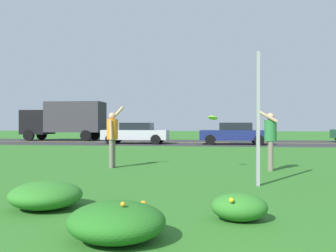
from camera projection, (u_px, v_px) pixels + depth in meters
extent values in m
plane|color=#2D6B23|center=(216.00, 159.00, 13.69)|extent=(120.00, 120.00, 0.00)
cube|color=#2D2D30|center=(215.00, 143.00, 26.30)|extent=(120.00, 9.41, 0.01)
cube|color=yellow|center=(215.00, 143.00, 26.30)|extent=(120.00, 0.16, 0.00)
ellipsoid|color=#2D7526|center=(46.00, 195.00, 5.65)|extent=(1.14, 1.09, 0.43)
sphere|color=yellow|center=(30.00, 187.00, 5.76)|extent=(0.07, 0.07, 0.07)
sphere|color=yellow|center=(31.00, 193.00, 5.61)|extent=(0.05, 0.05, 0.05)
sphere|color=yellow|center=(40.00, 184.00, 5.77)|extent=(0.09, 0.09, 0.09)
ellipsoid|color=#23661E|center=(116.00, 222.00, 4.07)|extent=(1.13, 1.04, 0.45)
sphere|color=orange|center=(143.00, 204.00, 4.30)|extent=(0.08, 0.08, 0.08)
sphere|color=orange|center=(137.00, 215.00, 3.89)|extent=(0.09, 0.09, 0.09)
sphere|color=orange|center=(130.00, 208.00, 4.53)|extent=(0.08, 0.08, 0.08)
sphere|color=orange|center=(123.00, 204.00, 3.88)|extent=(0.05, 0.05, 0.05)
sphere|color=orange|center=(152.00, 219.00, 3.87)|extent=(0.05, 0.05, 0.05)
ellipsoid|color=#2D7526|center=(239.00, 207.00, 4.95)|extent=(0.77, 0.63, 0.38)
sphere|color=yellow|center=(231.00, 200.00, 4.69)|extent=(0.06, 0.06, 0.06)
sphere|color=yellow|center=(248.00, 205.00, 4.74)|extent=(0.09, 0.09, 0.09)
sphere|color=yellow|center=(236.00, 200.00, 5.15)|extent=(0.07, 0.07, 0.07)
sphere|color=yellow|center=(235.00, 198.00, 5.08)|extent=(0.08, 0.08, 0.08)
cube|color=#93969B|center=(258.00, 119.00, 7.75)|extent=(0.07, 0.10, 2.90)
cylinder|color=orange|center=(112.00, 129.00, 11.02)|extent=(0.34, 0.34, 0.62)
sphere|color=tan|center=(112.00, 116.00, 11.02)|extent=(0.21, 0.21, 0.21)
cylinder|color=#726B5B|center=(113.00, 153.00, 11.11)|extent=(0.14, 0.14, 0.87)
cylinder|color=#726B5B|center=(111.00, 154.00, 10.94)|extent=(0.14, 0.14, 0.87)
cylinder|color=tan|center=(117.00, 114.00, 11.20)|extent=(0.47, 0.10, 0.48)
cylinder|color=tan|center=(111.00, 130.00, 10.82)|extent=(0.11, 0.09, 0.58)
cylinder|color=#287038|center=(270.00, 131.00, 10.29)|extent=(0.34, 0.34, 0.60)
sphere|color=tan|center=(270.00, 117.00, 10.29)|extent=(0.21, 0.21, 0.21)
cylinder|color=#726B5B|center=(271.00, 156.00, 10.21)|extent=(0.14, 0.14, 0.85)
cylinder|color=#726B5B|center=(270.00, 156.00, 10.38)|extent=(0.14, 0.14, 0.85)
cylinder|color=tan|center=(268.00, 116.00, 10.11)|extent=(0.54, 0.10, 0.36)
cylinder|color=tan|center=(269.00, 131.00, 10.49)|extent=(0.11, 0.09, 0.57)
cylinder|color=#8CD133|center=(213.00, 118.00, 10.48)|extent=(0.28, 0.26, 0.14)
torus|color=#8CD133|center=(213.00, 118.00, 10.48)|extent=(0.28, 0.26, 0.14)
cube|color=navy|center=(234.00, 135.00, 24.04)|extent=(4.50, 1.82, 0.66)
cube|color=black|center=(235.00, 127.00, 24.02)|extent=(2.10, 1.64, 0.52)
cylinder|color=black|center=(210.00, 140.00, 23.36)|extent=(0.66, 0.22, 0.66)
cylinder|color=black|center=(210.00, 139.00, 25.12)|extent=(0.66, 0.22, 0.66)
cylinder|color=black|center=(259.00, 140.00, 22.96)|extent=(0.66, 0.22, 0.66)
cylinder|color=black|center=(256.00, 139.00, 24.72)|extent=(0.66, 0.22, 0.66)
cube|color=#B7BABF|center=(136.00, 135.00, 24.91)|extent=(4.50, 1.82, 0.66)
cube|color=black|center=(137.00, 127.00, 24.89)|extent=(2.10, 1.64, 0.52)
cylinder|color=black|center=(110.00, 139.00, 24.23)|extent=(0.66, 0.22, 0.66)
cylinder|color=black|center=(117.00, 138.00, 25.99)|extent=(0.66, 0.22, 0.66)
cylinder|color=black|center=(156.00, 140.00, 23.82)|extent=(0.66, 0.22, 0.66)
cylinder|color=black|center=(160.00, 139.00, 25.59)|extent=(0.66, 0.22, 0.66)
cube|color=black|center=(38.00, 122.00, 30.32)|extent=(2.10, 2.30, 2.00)
cube|color=#333338|center=(76.00, 117.00, 29.88)|extent=(4.60, 2.30, 2.50)
cylinder|color=black|center=(29.00, 135.00, 29.26)|extent=(0.88, 0.26, 0.88)
cylinder|color=black|center=(42.00, 135.00, 31.44)|extent=(0.88, 0.26, 0.88)
cylinder|color=black|center=(86.00, 136.00, 28.63)|extent=(0.88, 0.26, 0.88)
cylinder|color=black|center=(95.00, 135.00, 30.81)|extent=(0.88, 0.26, 0.88)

